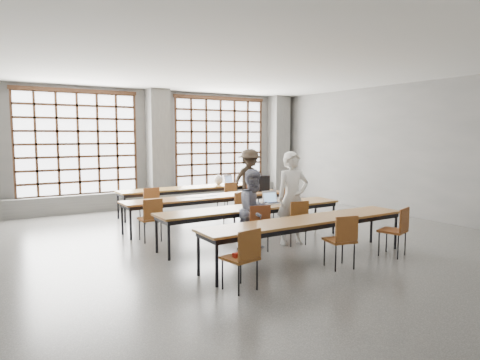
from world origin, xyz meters
The scene contains 38 objects.
floor centered at (0.00, 0.00, 0.00)m, with size 11.00×11.00×0.00m, color #4D4D4B.
ceiling centered at (0.00, 0.00, 3.50)m, with size 11.00×11.00×0.00m, color silver.
wall_back centered at (0.00, 5.50, 1.75)m, with size 10.00×10.00×0.00m, color #5B5B58.
wall_right centered at (5.00, 0.00, 1.75)m, with size 11.00×11.00×0.00m, color #5B5B58.
column_mid centered at (0.00, 5.22, 1.75)m, with size 0.60×0.55×3.50m, color #525250.
column_right centered at (4.50, 5.22, 1.75)m, with size 0.60×0.55×3.50m, color #525250.
window_left centered at (-2.25, 5.42, 1.90)m, with size 3.32×0.12×3.00m.
window_right centered at (2.25, 5.42, 1.90)m, with size 3.32×0.12×3.00m.
sill_ledge centered at (0.00, 5.30, 0.25)m, with size 9.80×0.35×0.50m, color #525250.
desk_row_a centered at (0.28, 3.58, 0.66)m, with size 4.00×0.70×0.73m.
desk_row_b centered at (-0.15, 1.78, 0.66)m, with size 4.00×0.70×0.73m.
desk_row_c centered at (-0.04, 0.03, 0.66)m, with size 4.00×0.70×0.73m.
desk_row_d centered at (0.03, -1.53, 0.66)m, with size 4.00×0.70×0.73m.
chair_back_left centered at (-1.12, 2.95, 0.54)m, with size 0.43×0.43×0.88m.
chair_back_mid centered at (1.09, 2.95, 0.54)m, with size 0.47×0.47×0.88m.
chair_back_right centered at (1.86, 2.95, 0.54)m, with size 0.49×0.49×0.88m.
chair_mid_left centered at (-1.75, 1.15, 0.54)m, with size 0.43×0.44×0.88m.
chair_mid_centre centered at (0.27, 1.16, 0.54)m, with size 0.52×0.52×0.88m.
chair_mid_right centered at (1.65, 1.15, 0.54)m, with size 0.43×0.43×0.88m.
chair_front_left centered at (-0.35, -0.60, 0.54)m, with size 0.49×0.50×0.88m.
chair_front_right centered at (0.55, -0.60, 0.54)m, with size 0.47×0.47×0.88m.
chair_near_left centered at (-1.65, -2.16, 0.54)m, with size 0.49×0.49×0.88m.
chair_near_mid centered at (0.22, -2.16, 0.54)m, with size 0.50×0.50×0.88m.
chair_near_right centered at (1.56, -2.16, 0.54)m, with size 0.53×0.53×0.88m.
student_male centered at (0.56, -0.47, 0.91)m, with size 0.67×0.44×1.82m, color silver.
student_female centered at (-0.34, -0.47, 0.76)m, with size 0.74×0.57×1.51m, color #191F4B.
student_back centered at (1.88, 3.08, 0.88)m, with size 1.13×0.65×1.75m, color black.
laptop_front centered at (0.51, 0.14, 0.79)m, with size 0.36×0.30×0.26m.
laptop_back centered at (1.60, 3.69, 0.79)m, with size 0.45×0.42×0.26m.
mouse centered at (0.91, 0.01, 0.75)m, with size 0.10×0.06×0.04m, color white.
green_box centered at (-0.09, 0.11, 0.78)m, with size 0.25×0.09×0.09m, color #2C883B.
phone centered at (0.14, -0.07, 0.74)m, with size 0.13×0.06×0.01m, color black.
paper_sheet_a centered at (-0.75, 1.83, 0.73)m, with size 0.30×0.21×0.00m, color silver.
paper_sheet_b centered at (-0.45, 1.73, 0.73)m, with size 0.30×0.21×0.00m, color silver.
paper_sheet_c centered at (-0.05, 1.78, 0.73)m, with size 0.30×0.21×0.00m, color white.
backpack centered at (1.45, 1.83, 0.93)m, with size 0.32×0.20×0.40m, color black.
plastic_bag centered at (1.18, 3.63, 0.87)m, with size 0.26×0.21×0.29m, color silver.
red_pouch centered at (-1.67, -2.08, 0.50)m, with size 0.20×0.08×0.06m, color maroon.
Camera 1 is at (-4.71, -6.98, 2.14)m, focal length 32.00 mm.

